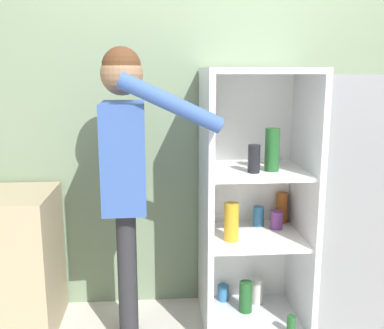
# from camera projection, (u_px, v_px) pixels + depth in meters

# --- Properties ---
(wall_back) EXTENTS (7.00, 0.06, 2.55)m
(wall_back) POSITION_uv_depth(u_px,v_px,m) (210.00, 123.00, 3.05)
(wall_back) COLOR gray
(wall_back) RESTS_ON ground_plane
(refrigerator) EXTENTS (1.05, 1.17, 1.64)m
(refrigerator) POSITION_uv_depth(u_px,v_px,m) (277.00, 207.00, 2.75)
(refrigerator) COLOR silver
(refrigerator) RESTS_ON ground_plane
(person) EXTENTS (0.66, 0.56, 1.75)m
(person) POSITION_uv_depth(u_px,v_px,m) (126.00, 160.00, 2.55)
(person) COLOR #262628
(person) RESTS_ON ground_plane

